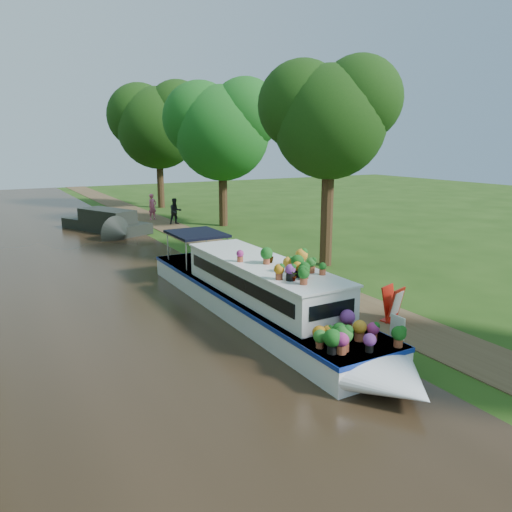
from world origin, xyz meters
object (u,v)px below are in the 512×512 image
at_px(pedestrian_pink, 152,207).
at_px(pedestrian_dark, 175,211).
at_px(plant_boat, 262,294).
at_px(sandwich_board, 393,306).
at_px(second_boat, 107,223).

bearing_deg(pedestrian_pink, pedestrian_dark, -97.26).
distance_m(plant_boat, sandwich_board, 4.04).
bearing_deg(sandwich_board, second_boat, 82.84).
bearing_deg(second_boat, plant_boat, -112.50).
xyz_separation_m(pedestrian_pink, pedestrian_dark, (0.69, -2.73, -0.05)).
height_order(plant_boat, pedestrian_pink, plant_boat).
bearing_deg(plant_boat, pedestrian_pink, 80.84).
bearing_deg(sandwich_board, plant_boat, 130.04).
height_order(plant_boat, pedestrian_dark, plant_boat).
xyz_separation_m(plant_boat, pedestrian_dark, (4.15, 18.73, 0.04)).
xyz_separation_m(second_boat, pedestrian_pink, (3.95, 3.30, 0.38)).
distance_m(plant_boat, second_boat, 18.18).
distance_m(plant_boat, pedestrian_dark, 19.19).
distance_m(sandwich_board, pedestrian_dark, 20.88).
xyz_separation_m(plant_boat, sandwich_board, (3.42, -2.13, -0.33)).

